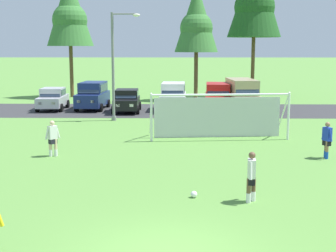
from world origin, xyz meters
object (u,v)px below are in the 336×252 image
soccer_goal (218,114)px  player_striker_near (53,138)px  parked_car_slot_far_left (53,99)px  parked_car_slot_center_right (218,97)px  soccer_ball (194,194)px  parked_car_slot_center_left (127,100)px  parked_car_slot_right (242,95)px  parked_car_slot_left (93,95)px  player_defender_far (251,177)px  parked_car_slot_center (173,96)px  player_winger_left (327,140)px  street_lamp (116,65)px

soccer_goal → player_striker_near: size_ratio=4.61×
parked_car_slot_far_left → parked_car_slot_center_right: size_ratio=0.90×
soccer_ball → parked_car_slot_center_left: parked_car_slot_center_left is taller
soccer_ball → parked_car_slot_right: parked_car_slot_right is taller
soccer_ball → parked_car_slot_left: parked_car_slot_left is taller
player_defender_far → parked_car_slot_center: 22.55m
player_striker_near → player_defender_far: (8.00, -6.39, 0.00)m
soccer_ball → player_striker_near: player_striker_near is taller
player_defender_far → parked_car_slot_center_left: parked_car_slot_center_left is taller
parked_car_slot_center_right → parked_car_slot_right: bearing=-18.6°
soccer_goal → parked_car_slot_far_left: 16.76m
parked_car_slot_center_right → parked_car_slot_center: bearing=172.7°
parked_car_slot_center_left → parked_car_slot_center: parked_car_slot_center is taller
parked_car_slot_right → parked_car_slot_far_left: bearing=174.7°
soccer_ball → parked_car_slot_right: bearing=78.2°
player_winger_left → parked_car_slot_right: parked_car_slot_right is taller
parked_car_slot_center_right → soccer_ball: bearing=-96.9°
player_striker_near → player_winger_left: same height
parked_car_slot_center → street_lamp: street_lamp is taller
parked_car_slot_center_left → player_striker_near: bearing=-96.9°
parked_car_slot_far_left → parked_car_slot_left: (3.11, 0.37, 0.24)m
soccer_goal → parked_car_slot_left: bearing=126.5°
parked_car_slot_far_left → parked_car_slot_center_right: (12.94, -0.76, 0.24)m
player_striker_near → parked_car_slot_center: bearing=71.5°
player_striker_near → street_lamp: (1.56, 10.82, 2.89)m
parked_car_slot_right → street_lamp: bearing=-155.2°
soccer_ball → player_winger_left: 8.45m
soccer_goal → parked_car_slot_center: size_ratio=1.62×
street_lamp → parked_car_slot_center: bearing=53.7°
player_winger_left → parked_car_slot_far_left: size_ratio=0.39×
player_winger_left → parked_car_slot_center: (-6.94, 16.20, 0.29)m
street_lamp → player_striker_near: bearing=-98.2°
parked_car_slot_far_left → parked_car_slot_right: 14.77m
street_lamp → player_winger_left: bearing=-45.7°
parked_car_slot_center → player_winger_left: bearing=-66.8°
parked_car_slot_center_left → parked_car_slot_center_right: parked_car_slot_center_right is taller
soccer_ball → soccer_goal: bearing=81.0°
player_defender_far → street_lamp: street_lamp is taller
parked_car_slot_center_left → soccer_ball: bearing=-78.3°
player_winger_left → parked_car_slot_left: parked_car_slot_left is taller
parked_car_slot_left → street_lamp: 6.93m
player_striker_near → parked_car_slot_center_right: 17.88m
parked_car_slot_center → street_lamp: size_ratio=0.65×
player_striker_near → parked_car_slot_left: bearing=93.6°
soccer_ball → parked_car_slot_far_left: 24.60m
soccer_ball → parked_car_slot_right: 21.44m
player_defender_far → parked_car_slot_left: size_ratio=0.35×
parked_car_slot_far_left → parked_car_slot_right: (14.70, -1.35, 0.47)m
soccer_ball → soccer_goal: 10.84m
parked_car_slot_center_left → parked_car_slot_right: size_ratio=0.86×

